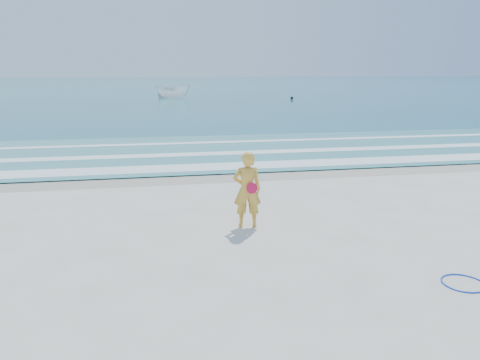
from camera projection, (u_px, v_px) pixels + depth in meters
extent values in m
plane|color=silver|center=(258.00, 284.00, 8.52)|extent=(400.00, 400.00, 0.00)
cube|color=#B2A893|center=(204.00, 176.00, 17.12)|extent=(400.00, 2.40, 0.00)
cube|color=#19727F|center=(158.00, 85.00, 108.85)|extent=(400.00, 190.00, 0.04)
cube|color=#59B7AD|center=(192.00, 151.00, 21.89)|extent=(400.00, 10.00, 0.01)
cube|color=white|center=(200.00, 167.00, 18.35)|extent=(400.00, 1.40, 0.01)
cube|color=white|center=(193.00, 154.00, 21.12)|extent=(400.00, 0.90, 0.01)
cube|color=white|center=(188.00, 143.00, 24.28)|extent=(400.00, 0.60, 0.01)
torus|color=blue|center=(463.00, 283.00, 8.55)|extent=(0.91, 0.91, 0.03)
imported|color=white|center=(173.00, 91.00, 61.51)|extent=(4.83, 2.73, 1.76)
sphere|color=black|center=(292.00, 98.00, 58.24)|extent=(0.37, 0.37, 0.37)
imported|color=gold|center=(247.00, 190.00, 11.43)|extent=(0.74, 0.53, 1.89)
cylinder|color=#E11440|center=(252.00, 188.00, 11.26)|extent=(0.27, 0.08, 0.27)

